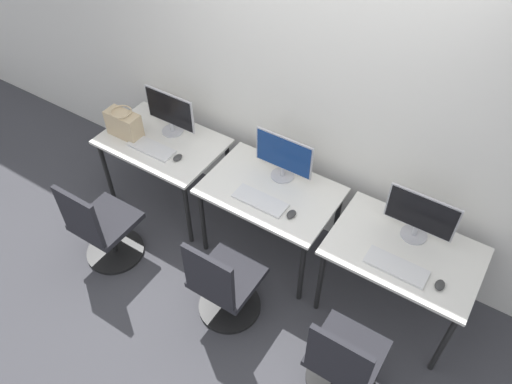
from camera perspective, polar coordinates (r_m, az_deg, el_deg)
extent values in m
plane|color=#3D3D42|center=(4.13, -1.03, -9.55)|extent=(20.00, 20.00, 0.00)
cube|color=silver|center=(3.65, 5.82, 12.31)|extent=(12.00, 0.05, 2.80)
cube|color=silver|center=(4.27, -10.69, 5.67)|extent=(1.01, 0.68, 0.02)
cylinder|color=black|center=(4.63, -16.69, 2.15)|extent=(0.04, 0.04, 0.69)
cylinder|color=black|center=(4.13, -7.81, -2.48)|extent=(0.04, 0.04, 0.69)
cylinder|color=black|center=(4.91, -12.01, 6.13)|extent=(0.04, 0.04, 0.69)
cylinder|color=black|center=(4.44, -3.19, 2.21)|extent=(0.04, 0.04, 0.69)
cylinder|color=#B2B2B7|center=(4.34, -9.49, 6.91)|extent=(0.18, 0.18, 0.01)
cylinder|color=#B2B2B7|center=(4.31, -9.56, 7.38)|extent=(0.04, 0.04, 0.08)
cube|color=#B2B2B7|center=(4.20, -9.81, 9.32)|extent=(0.48, 0.01, 0.30)
cube|color=black|center=(4.20, -9.89, 9.26)|extent=(0.45, 0.01, 0.28)
cube|color=silver|center=(4.19, -11.85, 4.94)|extent=(0.41, 0.15, 0.02)
ellipsoid|color=#333333|center=(4.05, -8.95, 3.90)|extent=(0.06, 0.09, 0.03)
cylinder|color=black|center=(4.43, -15.73, -6.49)|extent=(0.48, 0.48, 0.03)
cylinder|color=black|center=(4.29, -16.22, -4.95)|extent=(0.04, 0.04, 0.34)
cube|color=#232328|center=(4.14, -16.77, -3.21)|extent=(0.44, 0.44, 0.05)
cube|color=#232328|center=(3.89, -19.56, -2.69)|extent=(0.40, 0.04, 0.44)
cube|color=silver|center=(3.77, 1.67, 0.15)|extent=(1.01, 0.68, 0.02)
cylinder|color=black|center=(4.06, -6.10, -3.37)|extent=(0.04, 0.04, 0.69)
cylinder|color=black|center=(3.75, 5.23, -9.07)|extent=(0.04, 0.04, 0.69)
cylinder|color=black|center=(4.37, -1.53, 1.46)|extent=(0.04, 0.04, 0.69)
cylinder|color=black|center=(4.09, 9.18, -3.38)|extent=(0.04, 0.04, 0.69)
cylinder|color=#B2B2B7|center=(3.87, 3.04, 1.91)|extent=(0.18, 0.18, 0.01)
cylinder|color=#B2B2B7|center=(3.84, 3.07, 2.39)|extent=(0.04, 0.04, 0.08)
cube|color=#B2B2B7|center=(3.72, 3.21, 4.44)|extent=(0.48, 0.01, 0.30)
cube|color=navy|center=(3.72, 3.15, 4.37)|extent=(0.45, 0.01, 0.28)
cube|color=silver|center=(3.67, 0.47, -1.00)|extent=(0.41, 0.15, 0.02)
ellipsoid|color=#333333|center=(3.58, 4.06, -2.54)|extent=(0.06, 0.09, 0.03)
cylinder|color=black|center=(3.97, -3.02, -12.82)|extent=(0.48, 0.48, 0.03)
cylinder|color=black|center=(3.81, -3.13, -11.35)|extent=(0.04, 0.04, 0.34)
cube|color=#232328|center=(3.65, -3.26, -9.67)|extent=(0.44, 0.44, 0.05)
cube|color=#232328|center=(3.36, -5.43, -9.66)|extent=(0.40, 0.04, 0.44)
cube|color=silver|center=(3.54, 16.65, -6.53)|extent=(1.01, 0.68, 0.02)
cylinder|color=black|center=(3.71, 7.34, -10.09)|extent=(0.04, 0.04, 0.69)
cylinder|color=black|center=(3.65, 20.61, -15.96)|extent=(0.04, 0.04, 0.69)
cylinder|color=black|center=(4.06, 11.13, -4.25)|extent=(0.04, 0.04, 0.69)
cylinder|color=black|center=(4.00, 23.13, -9.41)|extent=(0.04, 0.04, 0.69)
cylinder|color=#B2B2B7|center=(3.63, 17.58, -4.66)|extent=(0.18, 0.18, 0.01)
cylinder|color=#B2B2B7|center=(3.60, 17.73, -4.21)|extent=(0.04, 0.04, 0.08)
cube|color=#B2B2B7|center=(3.47, 18.40, -2.25)|extent=(0.48, 0.01, 0.30)
cube|color=black|center=(3.47, 18.36, -2.34)|extent=(0.45, 0.01, 0.28)
cube|color=silver|center=(3.42, 15.73, -8.22)|extent=(0.41, 0.15, 0.02)
ellipsoid|color=#333333|center=(3.41, 20.27, -9.95)|extent=(0.06, 0.09, 0.03)
cylinder|color=black|center=(3.74, 9.59, -20.29)|extent=(0.48, 0.48, 0.03)
cylinder|color=black|center=(3.57, 9.97, -19.06)|extent=(0.04, 0.04, 0.34)
cube|color=#232328|center=(3.40, 10.40, -17.63)|extent=(0.44, 0.44, 0.05)
cube|color=#232328|center=(3.09, 9.34, -18.49)|extent=(0.40, 0.04, 0.44)
cube|color=tan|center=(4.32, -14.86, 7.49)|extent=(0.30, 0.14, 0.22)
torus|color=tan|center=(4.24, -15.18, 8.86)|extent=(0.18, 0.18, 0.01)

